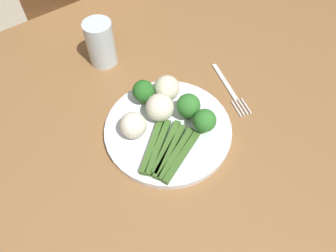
{
  "coord_description": "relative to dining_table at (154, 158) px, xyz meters",
  "views": [
    {
      "loc": [
        0.19,
        0.31,
        1.29
      ],
      "look_at": [
        -0.03,
        0.01,
        0.76
      ],
      "focal_mm": 34.05,
      "sensor_mm": 36.0,
      "label": 1
    }
  ],
  "objects": [
    {
      "name": "asparagus_bundle",
      "position": [
        0.0,
        0.05,
        0.11
      ],
      "size": [
        0.15,
        0.13,
        0.01
      ],
      "rotation": [
        0.0,
        0.0,
        3.66
      ],
      "color": "#3D6626",
      "rests_on": "plate"
    },
    {
      "name": "cauliflower_edge",
      "position": [
        0.03,
        -0.02,
        0.13
      ],
      "size": [
        0.05,
        0.05,
        0.05
      ],
      "primitive_type": "sphere",
      "color": "white",
      "rests_on": "plate"
    },
    {
      "name": "water_glass",
      "position": [
        -0.03,
        -0.26,
        0.15
      ],
      "size": [
        0.07,
        0.07,
        0.11
      ],
      "primitive_type": "cylinder",
      "color": "silver",
      "rests_on": "dining_table"
    },
    {
      "name": "fork",
      "position": [
        -0.22,
        -0.0,
        0.09
      ],
      "size": [
        0.06,
        0.16,
        0.0
      ],
      "rotation": [
        0.0,
        0.0,
        1.28
      ],
      "color": "silver",
      "rests_on": "dining_table"
    },
    {
      "name": "cauliflower_near_center",
      "position": [
        -0.04,
        -0.02,
        0.13
      ],
      "size": [
        0.06,
        0.06,
        0.06
      ],
      "primitive_type": "sphere",
      "color": "silver",
      "rests_on": "plate"
    },
    {
      "name": "ground_plane",
      "position": [
        0.0,
        0.0,
        -0.66
      ],
      "size": [
        6.0,
        6.0,
        0.02
      ],
      "primitive_type": "cube",
      "color": "#B7A88E"
    },
    {
      "name": "broccoli_outer_edge",
      "position": [
        -0.09,
        0.06,
        0.14
      ],
      "size": [
        0.05,
        0.05,
        0.06
      ],
      "color": "#609E3D",
      "rests_on": "plate"
    },
    {
      "name": "chair",
      "position": [
        -0.16,
        -0.66,
        -0.15
      ],
      "size": [
        0.47,
        0.47,
        0.87
      ],
      "rotation": [
        0.0,
        0.0,
        -0.2
      ],
      "color": "brown",
      "rests_on": "ground_plane"
    },
    {
      "name": "dining_table",
      "position": [
        0.0,
        0.0,
        0.0
      ],
      "size": [
        1.42,
        1.04,
        0.74
      ],
      "color": "olive",
      "rests_on": "ground_plane"
    },
    {
      "name": "cauliflower_mid",
      "position": [
        -0.08,
        -0.06,
        0.13
      ],
      "size": [
        0.06,
        0.06,
        0.06
      ],
      "primitive_type": "sphere",
      "color": "beige",
      "rests_on": "plate"
    },
    {
      "name": "broccoli_back_right",
      "position": [
        -0.03,
        -0.08,
        0.14
      ],
      "size": [
        0.05,
        0.05,
        0.06
      ],
      "color": "#568E33",
      "rests_on": "plate"
    },
    {
      "name": "plate",
      "position": [
        -0.03,
        0.01,
        0.1
      ],
      "size": [
        0.26,
        0.26,
        0.01
      ],
      "primitive_type": "cylinder",
      "color": "white",
      "rests_on": "dining_table"
    },
    {
      "name": "broccoli_right",
      "position": [
        -0.08,
        0.01,
        0.14
      ],
      "size": [
        0.05,
        0.05,
        0.06
      ],
      "color": "#609E3D",
      "rests_on": "plate"
    }
  ]
}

